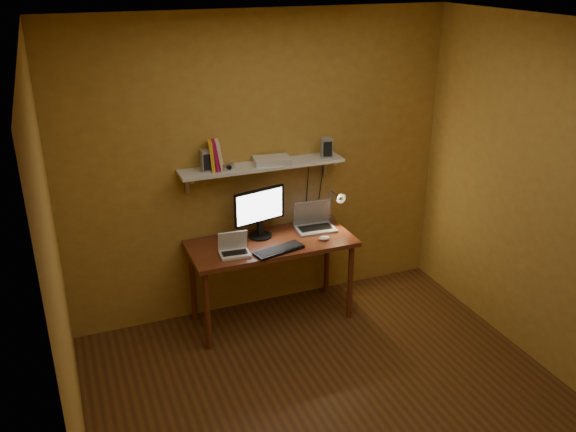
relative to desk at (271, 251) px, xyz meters
name	(u,v)px	position (x,y,z in m)	size (l,w,h in m)	color
room	(345,243)	(0.03, -1.28, 0.64)	(3.44, 3.24, 2.64)	#543315
desk	(271,251)	(0.00, 0.00, 0.00)	(1.40, 0.60, 0.75)	#5E2716
wall_shelf	(262,166)	(0.00, 0.19, 0.69)	(1.40, 0.25, 0.21)	silver
monitor	(260,210)	(-0.05, 0.13, 0.33)	(0.47, 0.24, 0.43)	black
laptop	(314,221)	(0.44, 0.12, 0.15)	(0.35, 0.26, 0.25)	gray
netbook	(234,248)	(-0.36, -0.10, 0.14)	(0.25, 0.19, 0.18)	silver
keyboard	(279,250)	(-0.01, -0.20, 0.10)	(0.42, 0.14, 0.02)	black
mouse	(324,238)	(0.43, -0.14, 0.10)	(0.10, 0.06, 0.03)	silver
desk_lamp	(336,203)	(0.66, 0.13, 0.29)	(0.09, 0.23, 0.38)	silver
speaker_left	(207,161)	(-0.47, 0.20, 0.79)	(0.09, 0.09, 0.17)	gray
speaker_right	(326,148)	(0.58, 0.18, 0.79)	(0.09, 0.09, 0.17)	gray
books	(215,156)	(-0.39, 0.20, 0.83)	(0.14, 0.17, 0.24)	gold
shelf_camera	(228,167)	(-0.31, 0.14, 0.74)	(0.11, 0.07, 0.06)	silver
router	(272,160)	(0.08, 0.19, 0.74)	(0.30, 0.20, 0.05)	silver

